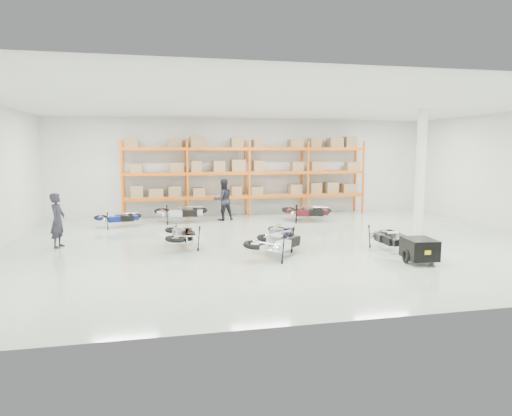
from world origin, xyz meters
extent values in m
plane|color=#B4C9B8|center=(0.00, 0.00, 0.00)|extent=(18.00, 18.00, 0.00)
plane|color=white|center=(0.00, 0.00, 4.50)|extent=(18.00, 18.00, 0.00)
plane|color=silver|center=(0.00, 7.00, 2.25)|extent=(18.00, 0.00, 18.00)
plane|color=silver|center=(0.00, -7.00, 2.25)|extent=(18.00, 0.00, 18.00)
cube|color=#E3590B|center=(-5.60, 6.00, 1.75)|extent=(0.08, 0.08, 3.50)
cube|color=#E3590B|center=(-5.60, 6.90, 1.75)|extent=(0.08, 0.08, 3.50)
cube|color=#E3590B|center=(-2.80, 6.00, 1.75)|extent=(0.08, 0.08, 3.50)
cube|color=#E3590B|center=(-2.80, 6.90, 1.75)|extent=(0.08, 0.08, 3.50)
cube|color=#E3590B|center=(0.00, 6.00, 1.75)|extent=(0.08, 0.08, 3.50)
cube|color=#E3590B|center=(0.00, 6.90, 1.75)|extent=(0.08, 0.08, 3.50)
cube|color=#E3590B|center=(2.80, 6.00, 1.75)|extent=(0.08, 0.08, 3.50)
cube|color=#E3590B|center=(2.80, 6.90, 1.75)|extent=(0.08, 0.08, 3.50)
cube|color=#E3590B|center=(5.60, 6.00, 1.75)|extent=(0.08, 0.08, 3.50)
cube|color=#E3590B|center=(5.60, 6.90, 1.75)|extent=(0.08, 0.08, 3.50)
cube|color=#E3590B|center=(-4.20, 6.00, 0.90)|extent=(2.70, 0.08, 0.12)
cube|color=#E3590B|center=(-4.20, 6.90, 0.90)|extent=(2.70, 0.08, 0.12)
cube|color=#90704A|center=(-4.20, 6.45, 0.97)|extent=(2.68, 0.88, 0.02)
cube|color=#90704A|center=(-4.20, 6.45, 1.20)|extent=(2.40, 0.70, 0.44)
cube|color=#E3590B|center=(-1.40, 6.00, 0.90)|extent=(2.70, 0.08, 0.12)
cube|color=#E3590B|center=(-1.40, 6.90, 0.90)|extent=(2.70, 0.08, 0.12)
cube|color=#90704A|center=(-1.40, 6.45, 0.97)|extent=(2.68, 0.88, 0.02)
cube|color=#90704A|center=(-1.40, 6.45, 1.20)|extent=(2.40, 0.70, 0.44)
cube|color=#E3590B|center=(1.40, 6.00, 0.90)|extent=(2.70, 0.08, 0.12)
cube|color=#E3590B|center=(1.40, 6.90, 0.90)|extent=(2.70, 0.08, 0.12)
cube|color=#90704A|center=(1.40, 6.45, 0.97)|extent=(2.68, 0.88, 0.02)
cube|color=#90704A|center=(1.40, 6.45, 1.20)|extent=(2.40, 0.70, 0.44)
cube|color=#E3590B|center=(4.20, 6.00, 0.90)|extent=(2.70, 0.08, 0.12)
cube|color=#E3590B|center=(4.20, 6.90, 0.90)|extent=(2.70, 0.08, 0.12)
cube|color=#90704A|center=(4.20, 6.45, 0.97)|extent=(2.68, 0.88, 0.02)
cube|color=#90704A|center=(4.20, 6.45, 1.20)|extent=(2.40, 0.70, 0.44)
cube|color=#E3590B|center=(-4.20, 6.00, 2.00)|extent=(2.70, 0.08, 0.12)
cube|color=#E3590B|center=(-4.20, 6.90, 2.00)|extent=(2.70, 0.08, 0.12)
cube|color=#90704A|center=(-4.20, 6.45, 2.07)|extent=(2.68, 0.88, 0.02)
cube|color=#90704A|center=(-4.20, 6.45, 2.30)|extent=(2.40, 0.70, 0.44)
cube|color=#E3590B|center=(-1.40, 6.00, 2.00)|extent=(2.70, 0.08, 0.12)
cube|color=#E3590B|center=(-1.40, 6.90, 2.00)|extent=(2.70, 0.08, 0.12)
cube|color=#90704A|center=(-1.40, 6.45, 2.07)|extent=(2.68, 0.88, 0.02)
cube|color=#90704A|center=(-1.40, 6.45, 2.30)|extent=(2.40, 0.70, 0.44)
cube|color=#E3590B|center=(1.40, 6.00, 2.00)|extent=(2.70, 0.08, 0.12)
cube|color=#E3590B|center=(1.40, 6.90, 2.00)|extent=(2.70, 0.08, 0.12)
cube|color=#90704A|center=(1.40, 6.45, 2.07)|extent=(2.68, 0.88, 0.02)
cube|color=#90704A|center=(1.40, 6.45, 2.30)|extent=(2.40, 0.70, 0.44)
cube|color=#E3590B|center=(4.20, 6.00, 2.00)|extent=(2.70, 0.08, 0.12)
cube|color=#E3590B|center=(4.20, 6.90, 2.00)|extent=(2.70, 0.08, 0.12)
cube|color=#90704A|center=(4.20, 6.45, 2.07)|extent=(2.68, 0.88, 0.02)
cube|color=#90704A|center=(4.20, 6.45, 2.30)|extent=(2.40, 0.70, 0.44)
cube|color=#E3590B|center=(-4.20, 6.00, 3.10)|extent=(2.70, 0.08, 0.12)
cube|color=#E3590B|center=(-4.20, 6.90, 3.10)|extent=(2.70, 0.08, 0.12)
cube|color=#90704A|center=(-4.20, 6.45, 3.17)|extent=(2.68, 0.88, 0.02)
cube|color=#90704A|center=(-4.20, 6.45, 3.40)|extent=(2.40, 0.70, 0.44)
cube|color=#E3590B|center=(-1.40, 6.00, 3.10)|extent=(2.70, 0.08, 0.12)
cube|color=#E3590B|center=(-1.40, 6.90, 3.10)|extent=(2.70, 0.08, 0.12)
cube|color=#90704A|center=(-1.40, 6.45, 3.17)|extent=(2.68, 0.88, 0.02)
cube|color=#90704A|center=(-1.40, 6.45, 3.40)|extent=(2.40, 0.70, 0.44)
cube|color=#E3590B|center=(1.40, 6.00, 3.10)|extent=(2.70, 0.08, 0.12)
cube|color=#E3590B|center=(1.40, 6.90, 3.10)|extent=(2.70, 0.08, 0.12)
cube|color=#90704A|center=(1.40, 6.45, 3.17)|extent=(2.68, 0.88, 0.02)
cube|color=#90704A|center=(1.40, 6.45, 3.40)|extent=(2.40, 0.70, 0.44)
cube|color=#E3590B|center=(4.20, 6.00, 3.10)|extent=(2.70, 0.08, 0.12)
cube|color=#E3590B|center=(4.20, 6.90, 3.10)|extent=(2.70, 0.08, 0.12)
cube|color=#90704A|center=(4.20, 6.45, 3.17)|extent=(2.68, 0.88, 0.02)
cube|color=#90704A|center=(4.20, 6.45, 3.40)|extent=(2.40, 0.70, 0.44)
cube|color=white|center=(5.20, 0.50, 2.25)|extent=(0.25, 0.25, 4.50)
cube|color=black|center=(2.80, -3.43, 0.40)|extent=(0.84, 1.02, 0.55)
cube|color=yellow|center=(2.80, -3.91, 0.40)|extent=(0.16, 0.04, 0.11)
torus|color=black|center=(2.42, -3.43, 0.20)|extent=(0.08, 0.38, 0.38)
torus|color=black|center=(3.18, -3.43, 0.20)|extent=(0.08, 0.38, 0.38)
cylinder|color=black|center=(2.80, -2.78, 0.45)|extent=(0.13, 0.90, 0.04)
imported|color=#222129|center=(-7.23, 0.83, 0.87)|extent=(0.53, 0.70, 1.73)
imported|color=black|center=(-1.33, 5.25, 0.90)|extent=(1.01, 0.86, 1.81)
camera|label=1|loc=(-4.15, -14.36, 3.08)|focal=32.00mm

